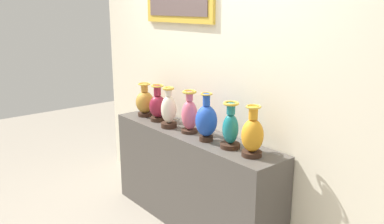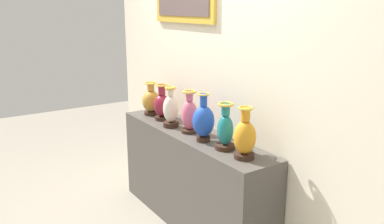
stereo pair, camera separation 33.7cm
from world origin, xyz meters
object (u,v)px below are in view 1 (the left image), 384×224
Objects in this scene: vase_burgundy at (158,106)px; vase_amber at (252,135)px; vase_ochre at (145,102)px; vase_sapphire at (206,121)px; vase_ivory at (169,110)px; vase_rose at (189,114)px; vase_teal at (230,129)px.

vase_amber reaches higher than vase_burgundy.
vase_ochre is at bearing 179.86° from vase_amber.
vase_burgundy is 0.92× the size of vase_amber.
vase_ivory is at bearing -178.36° from vase_sapphire.
vase_rose reaches higher than vase_teal.
vase_teal is (0.96, 0.00, 0.01)m from vase_burgundy.
vase_rose reaches higher than vase_burgundy.
vase_ochre is 0.22m from vase_burgundy.
vase_sapphire reaches higher than vase_teal.
vase_sapphire is 0.24m from vase_teal.
vase_amber is at bearing -0.42° from vase_teal.
vase_ochre is at bearing 177.96° from vase_sapphire.
vase_amber is (1.40, -0.00, 0.02)m from vase_ochre.
vase_ivory reaches higher than vase_ochre.
vase_ochre is 0.83× the size of vase_sapphire.
vase_ivory is 0.93× the size of vase_sapphire.
vase_amber is (0.94, 0.04, -0.00)m from vase_ivory.
vase_amber reaches higher than vase_teal.
vase_rose is at bearing 11.51° from vase_ivory.
vase_burgundy is 0.47m from vase_rose.
vase_ochre is 0.94m from vase_sapphire.
vase_rose is at bearing -0.02° from vase_ochre.
vase_teal is at bearing 179.58° from vase_amber.
vase_teal is 0.96× the size of vase_amber.
vase_ochre is 0.95× the size of vase_burgundy.
vase_sapphire is 0.46m from vase_amber.
vase_burgundy is 0.94× the size of vase_rose.
vase_ivory reaches higher than vase_burgundy.
vase_ivory is 0.48m from vase_sapphire.
vase_burgundy is at bearing 169.11° from vase_ivory.
vase_rose is at bearing 0.20° from vase_burgundy.
vase_amber is (1.18, -0.00, 0.01)m from vase_burgundy.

